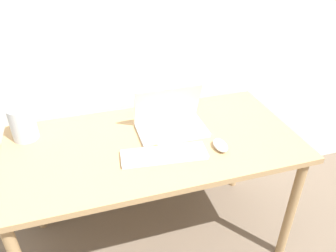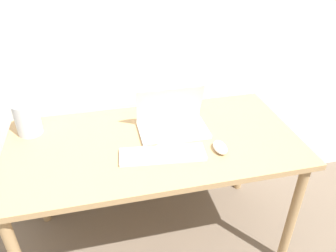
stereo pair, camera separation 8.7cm
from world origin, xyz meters
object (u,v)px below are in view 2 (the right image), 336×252
mouse (220,147)px  vase (26,113)px  laptop (172,121)px  keyboard (163,154)px  mp3_player (153,148)px

mouse → vase: bearing=157.7°
laptop → keyboard: bearing=-113.9°
laptop → mp3_player: size_ratio=5.94×
keyboard → vase: size_ratio=1.68×
keyboard → laptop: bearing=66.1°
laptop → vase: vase is taller
keyboard → mouse: 0.28m
keyboard → mp3_player: 0.08m
laptop → mp3_player: laptop is taller
laptop → mouse: bearing=-53.0°
laptop → keyboard: 0.24m
vase → mp3_player: vase is taller
mouse → keyboard: bearing=176.1°
keyboard → mp3_player: bearing=115.1°
laptop → mp3_player: bearing=-130.6°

